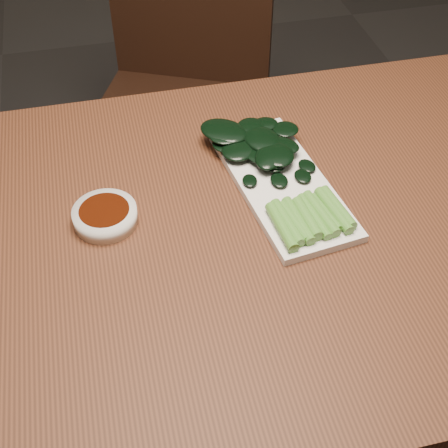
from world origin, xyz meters
TOP-DOWN VIEW (x-y plane):
  - ground at (0.00, 0.00)m, footprint 6.00×6.00m
  - table at (0.00, 0.00)m, footprint 1.40×0.80m
  - chair_far at (0.06, 0.80)m, footprint 0.60×0.60m
  - sauce_bowl at (-0.18, 0.05)m, footprint 0.10×0.10m
  - serving_plate at (0.11, 0.07)m, footprint 0.18×0.34m
  - gai_lan at (0.10, 0.10)m, footprint 0.20×0.34m

SIDE VIEW (x-z plane):
  - ground at x=0.00m, z-range 0.00..0.00m
  - chair_far at x=0.06m, z-range 0.04..0.93m
  - table at x=0.00m, z-range 0.30..1.05m
  - serving_plate at x=0.11m, z-range 0.75..0.76m
  - sauce_bowl at x=-0.18m, z-range 0.75..0.78m
  - gai_lan at x=0.10m, z-range 0.76..0.79m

